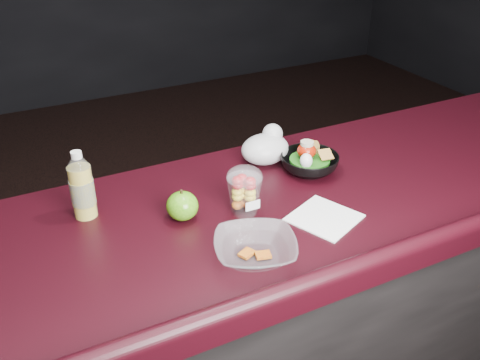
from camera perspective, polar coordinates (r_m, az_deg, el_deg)
name	(u,v)px	position (r m, az deg, el deg)	size (l,w,h in m)	color
counter	(244,343)	(1.79, 0.40, -16.97)	(4.06, 0.71, 1.02)	black
lemonade_bottle	(82,190)	(1.45, -16.48, -1.00)	(0.06, 0.06, 0.19)	gold
fruit_cup	(245,190)	(1.41, 0.49, -1.06)	(0.10, 0.10, 0.14)	white
green_apple	(182,206)	(1.41, -6.17, -2.76)	(0.09, 0.09, 0.09)	#32790E
plastic_bag	(266,147)	(1.68, 2.80, 3.53)	(0.16, 0.13, 0.11)	silver
snack_bowl	(309,162)	(1.64, 7.38, 1.91)	(0.21, 0.21, 0.10)	black
takeout_bowl	(255,249)	(1.28, 1.65, -7.36)	(0.25, 0.25, 0.05)	silver
paper_napkin	(324,218)	(1.44, 8.98, -3.99)	(0.16, 0.16, 0.00)	white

